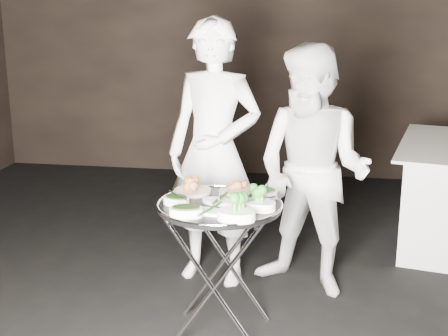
# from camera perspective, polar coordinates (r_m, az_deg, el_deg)

# --- Properties ---
(wall_back) EXTENTS (6.00, 0.05, 3.00)m
(wall_back) POSITION_cam_1_polar(r_m,az_deg,el_deg) (6.72, 4.24, 11.98)
(wall_back) COLOR black
(wall_back) RESTS_ON floor
(tray_stand) EXTENTS (0.53, 0.45, 0.77)m
(tray_stand) POSITION_cam_1_polar(r_m,az_deg,el_deg) (3.51, -0.40, -8.79)
(tray_stand) COLOR silver
(tray_stand) RESTS_ON floor
(serving_tray) EXTENTS (0.69, 0.69, 0.04)m
(serving_tray) POSITION_cam_1_polar(r_m,az_deg,el_deg) (3.39, -0.41, -3.44)
(serving_tray) COLOR black
(serving_tray) RESTS_ON tray_stand
(potato_plate_a) EXTENTS (0.21, 0.21, 0.08)m
(potato_plate_a) POSITION_cam_1_polar(r_m,az_deg,el_deg) (3.57, -2.89, -1.75)
(potato_plate_a) COLOR beige
(potato_plate_a) RESTS_ON serving_tray
(potato_plate_b) EXTENTS (0.19, 0.19, 0.07)m
(potato_plate_b) POSITION_cam_1_polar(r_m,az_deg,el_deg) (3.57, 1.00, -1.83)
(potato_plate_b) COLOR beige
(potato_plate_b) RESTS_ON serving_tray
(greens_bowl) EXTENTS (0.12, 0.12, 0.07)m
(greens_bowl) POSITION_cam_1_polar(r_m,az_deg,el_deg) (3.48, 3.93, -2.27)
(greens_bowl) COLOR white
(greens_bowl) RESTS_ON serving_tray
(asparagus_plate_a) EXTENTS (0.22, 0.15, 0.04)m
(asparagus_plate_a) POSITION_cam_1_polar(r_m,az_deg,el_deg) (3.38, -0.40, -2.96)
(asparagus_plate_a) COLOR white
(asparagus_plate_a) RESTS_ON serving_tray
(asparagus_plate_b) EXTENTS (0.20, 0.15, 0.04)m
(asparagus_plate_b) POSITION_cam_1_polar(r_m,az_deg,el_deg) (3.23, -1.28, -3.91)
(asparagus_plate_b) COLOR white
(asparagus_plate_b) RESTS_ON serving_tray
(spinach_bowl_a) EXTENTS (0.18, 0.15, 0.06)m
(spinach_bowl_a) POSITION_cam_1_polar(r_m,az_deg,el_deg) (3.37, -4.38, -2.88)
(spinach_bowl_a) COLOR white
(spinach_bowl_a) RESTS_ON serving_tray
(spinach_bowl_b) EXTENTS (0.19, 0.14, 0.07)m
(spinach_bowl_b) POSITION_cam_1_polar(r_m,az_deg,el_deg) (3.18, -3.48, -3.88)
(spinach_bowl_b) COLOR white
(spinach_bowl_b) RESTS_ON serving_tray
(broccoli_bowl_a) EXTENTS (0.21, 0.17, 0.08)m
(broccoli_bowl_a) POSITION_cam_1_polar(r_m,az_deg,el_deg) (3.29, 3.21, -3.24)
(broccoli_bowl_a) COLOR white
(broccoli_bowl_a) RESTS_ON serving_tray
(broccoli_bowl_b) EXTENTS (0.20, 0.15, 0.08)m
(broccoli_bowl_b) POSITION_cam_1_polar(r_m,az_deg,el_deg) (3.13, 1.13, -4.13)
(broccoli_bowl_b) COLOR white
(broccoli_bowl_b) RESTS_ON serving_tray
(serving_utensils) EXTENTS (0.59, 0.42, 0.01)m
(serving_utensils) POSITION_cam_1_polar(r_m,az_deg,el_deg) (3.43, 0.06, -2.12)
(serving_utensils) COLOR silver
(serving_utensils) RESTS_ON serving_tray
(waiter_left) EXTENTS (0.72, 0.55, 1.77)m
(waiter_left) POSITION_cam_1_polar(r_m,az_deg,el_deg) (4.10, -0.93, 1.37)
(waiter_left) COLOR white
(waiter_left) RESTS_ON floor
(waiter_right) EXTENTS (0.96, 0.87, 1.61)m
(waiter_right) POSITION_cam_1_polar(r_m,az_deg,el_deg) (3.98, 8.10, -0.39)
(waiter_right) COLOR white
(waiter_right) RESTS_ON floor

